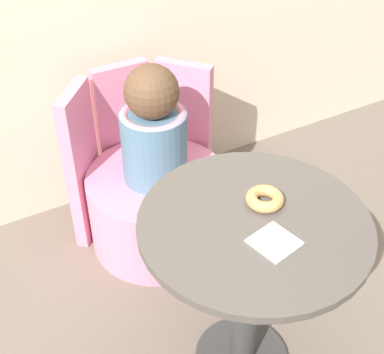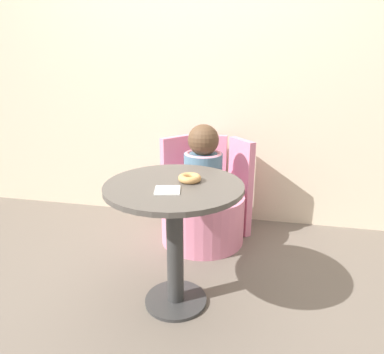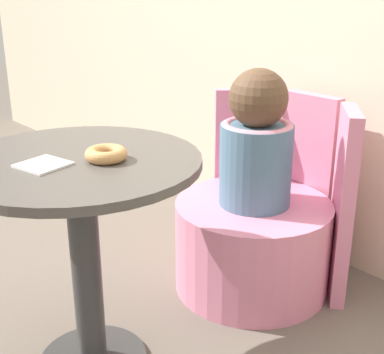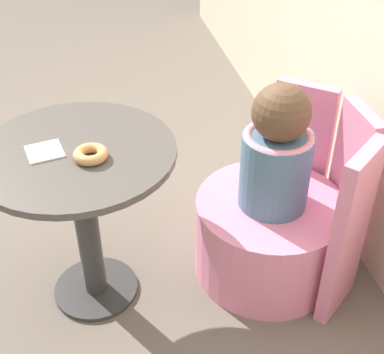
{
  "view_description": "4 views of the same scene",
  "coord_description": "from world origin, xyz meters",
  "px_view_note": "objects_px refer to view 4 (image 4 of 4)",
  "views": [
    {
      "loc": [
        -0.61,
        -0.9,
        1.69
      ],
      "look_at": [
        0.07,
        0.33,
        0.59
      ],
      "focal_mm": 50.0,
      "sensor_mm": 36.0,
      "label": 1
    },
    {
      "loc": [
        0.48,
        -1.5,
        1.21
      ],
      "look_at": [
        0.09,
        0.34,
        0.59
      ],
      "focal_mm": 32.0,
      "sensor_mm": 36.0,
      "label": 2
    },
    {
      "loc": [
        1.3,
        -0.69,
        1.12
      ],
      "look_at": [
        0.12,
        0.36,
        0.53
      ],
      "focal_mm": 50.0,
      "sensor_mm": 36.0,
      "label": 3
    },
    {
      "loc": [
        1.6,
        0.05,
        1.62
      ],
      "look_at": [
        0.09,
        0.37,
        0.51
      ],
      "focal_mm": 50.0,
      "sensor_mm": 36.0,
      "label": 4
    }
  ],
  "objects_px": {
    "tub_chair": "(268,236)",
    "donut": "(91,154)",
    "child_figure": "(277,153)",
    "round_table": "(82,190)"
  },
  "relations": [
    {
      "from": "tub_chair",
      "to": "donut",
      "type": "distance_m",
      "value": 0.83
    },
    {
      "from": "tub_chair",
      "to": "donut",
      "type": "height_order",
      "value": "donut"
    },
    {
      "from": "tub_chair",
      "to": "child_figure",
      "type": "bearing_deg",
      "value": 0.0
    },
    {
      "from": "tub_chair",
      "to": "donut",
      "type": "relative_size",
      "value": 5.21
    },
    {
      "from": "round_table",
      "to": "donut",
      "type": "xyz_separation_m",
      "value": [
        0.07,
        0.05,
        0.19
      ]
    },
    {
      "from": "round_table",
      "to": "child_figure",
      "type": "bearing_deg",
      "value": 88.59
    },
    {
      "from": "child_figure",
      "to": "donut",
      "type": "height_order",
      "value": "child_figure"
    },
    {
      "from": "donut",
      "to": "round_table",
      "type": "bearing_deg",
      "value": -144.17
    },
    {
      "from": "round_table",
      "to": "child_figure",
      "type": "xyz_separation_m",
      "value": [
        0.02,
        0.7,
        0.07
      ]
    },
    {
      "from": "tub_chair",
      "to": "child_figure",
      "type": "relative_size",
      "value": 1.18
    }
  ]
}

